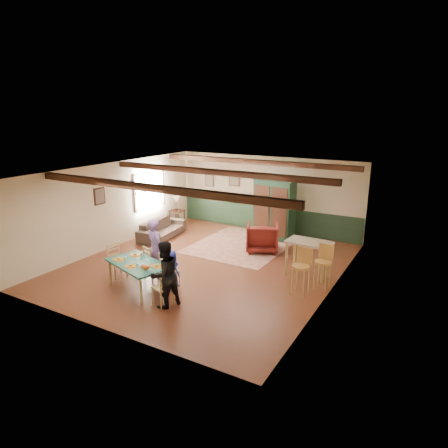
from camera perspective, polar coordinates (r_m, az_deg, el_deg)
The scene contains 35 objects.
floor at distance 11.46m, azimuth -2.30°, elevation -5.85°, with size 8.00×8.00×0.00m, color #502516.
wall_back at distance 14.49m, azimuth 6.06°, elevation 4.29°, with size 7.00×0.02×2.70m, color beige.
wall_left at distance 13.18m, azimuth -15.40°, elevation 2.64°, with size 0.02×8.00×2.70m, color beige.
wall_right at distance 9.71m, azimuth 15.43°, elevation -2.04°, with size 0.02×8.00×2.70m, color beige.
ceiling at distance 10.76m, azimuth -2.46°, elevation 7.63°, with size 7.00×8.00×0.02m, color white.
wainscot_back at distance 14.68m, azimuth 5.93°, elevation 0.83°, with size 6.95×0.03×0.90m, color #1E3823.
ceiling_beam_front at distance 8.94m, azimuth -10.34°, elevation 5.10°, with size 6.95×0.16×0.16m, color black.
ceiling_beam_mid at distance 11.11m, azimuth -1.35°, elevation 7.43°, with size 6.95×0.16×0.16m, color black.
ceiling_beam_back at distance 13.38m, azimuth 4.47°, elevation 8.84°, with size 6.95×0.16×0.16m, color black.
window_left at distance 14.34m, azimuth -10.60°, elevation 4.80°, with size 0.06×1.60×1.30m, color white, non-canonical shape.
picture_left_wall at distance 12.67m, azimuth -17.34°, elevation 3.82°, with size 0.04×0.42×0.52m, color gray, non-canonical shape.
picture_back_a at distance 14.94m, azimuth 1.48°, elevation 6.48°, with size 0.45×0.04×0.55m, color gray, non-canonical shape.
picture_back_b at distance 15.51m, azimuth -2.13°, elevation 6.26°, with size 0.38×0.04×0.48m, color gray, non-canonical shape.
dining_table at distance 10.05m, azimuth -12.13°, elevation -7.31°, with size 1.66×0.92×0.69m, color #1B5848, non-canonical shape.
dining_chair_far_left at distance 10.62m, azimuth -10.07°, elevation -5.36°, with size 0.39×0.41×0.88m, color tan, non-canonical shape.
dining_chair_far_right at distance 10.04m, azimuth -7.79°, elevation -6.54°, with size 0.39×0.41×0.88m, color tan, non-canonical shape.
dining_chair_end_left at distance 10.89m, azimuth -15.00°, elevation -5.13°, with size 0.39×0.41×0.88m, color tan, non-canonical shape.
dining_chair_end_right at distance 9.17m, azimuth -8.76°, elevation -8.82°, with size 0.39×0.41×0.88m, color tan, non-canonical shape.
person_man at distance 10.53m, azimuth -9.82°, elevation -3.45°, with size 0.58×0.38×1.59m, color #825DA0.
person_woman at distance 8.97m, azimuth -8.52°, elevation -7.13°, with size 0.74×0.58×1.52m, color black.
person_child at distance 10.07m, azimuth -7.45°, elevation -6.30°, with size 0.45×0.30×0.93m, color #282EA0.
cat at distance 9.43m, azimuth -11.19°, elevation -6.00°, with size 0.33×0.13×0.17m, color orange, non-canonical shape.
place_setting_near_left at distance 10.22m, azimuth -14.82°, elevation -4.67°, with size 0.37×0.28×0.11m, color orange, non-canonical shape.
place_setting_near_center at distance 9.72m, azimuth -13.17°, elevation -5.63°, with size 0.37×0.28×0.11m, color orange, non-canonical shape.
place_setting_far_left at distance 10.42m, azimuth -12.58°, elevation -4.11°, with size 0.37×0.28×0.11m, color orange, non-canonical shape.
place_setting_far_right at distance 9.60m, azimuth -9.53°, elevation -5.70°, with size 0.37×0.28×0.11m, color orange, non-canonical shape.
area_rug at distance 13.09m, azimuth 2.49°, elevation -3.00°, with size 2.84×3.37×0.01m, color beige.
armoire at distance 13.60m, azimuth 7.19°, elevation 2.25°, with size 1.51×0.60×2.13m, color black.
armchair at distance 12.48m, azimuth 5.52°, elevation -1.89°, with size 0.95×0.98×0.89m, color #430D0D.
sofa at distance 14.01m, azimuth -8.83°, elevation -0.63°, with size 2.08×0.81×0.61m, color #3C2E26.
end_table at distance 15.37m, azimuth -6.72°, elevation 0.90°, with size 0.48×0.48×0.59m, color black, non-canonical shape.
table_lamp at distance 15.23m, azimuth -6.79°, elevation 2.96°, with size 0.30×0.30×0.54m, color beige, non-canonical shape.
counter_table at distance 10.80m, azimuth 11.91°, elevation -4.87°, with size 1.15×0.67×0.96m, color #B9AB90, non-canonical shape.
bar_stool_left at distance 9.64m, azimuth 10.88°, elevation -6.78°, with size 0.41×0.45×1.15m, color tan, non-canonical shape.
bar_stool_right at distance 10.13m, azimuth 13.91°, elevation -6.00°, with size 0.39×0.43×1.10m, color tan, non-canonical shape.
Camera 1 is at (5.67, -9.01, 4.25)m, focal length 32.00 mm.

